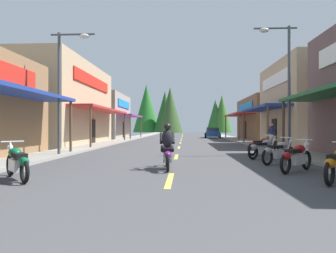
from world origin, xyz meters
The scene contains 19 objects.
ground centered at (0.00, 34.24, -0.05)m, with size 10.71×98.48×0.10m, color #424244.
sidewalk_left centered at (-6.36, 34.24, 0.06)m, with size 2.01×98.48×0.12m, color gray.
sidewalk_right centered at (6.36, 34.24, 0.06)m, with size 2.01×98.48×0.12m, color gray.
centerline_dashes centered at (0.00, 39.31, 0.01)m, with size 0.16×75.61×0.01m.
storefront_left_middle centered at (-10.76, 25.78, 3.38)m, with size 8.64×13.01×6.77m.
storefront_left_far centered at (-10.64, 38.83, 2.81)m, with size 8.42×9.69×5.61m.
storefront_right_middle centered at (11.33, 24.44, 3.22)m, with size 9.78×9.28×6.44m.
storefront_right_far centered at (11.78, 35.83, 2.40)m, with size 10.70×11.15×4.80m.
streetlamp_left centered at (-5.41, 15.08, 3.98)m, with size 2.18×0.30×6.08m.
streetlamp_right centered at (5.43, 16.39, 4.29)m, with size 2.18×0.30×6.63m.
motorcycle_parked_right_2 centered at (3.97, 10.41, 0.49)m, with size 1.56×1.61×1.04m.
motorcycle_parked_right_3 centered at (4.04, 12.44, 0.49)m, with size 1.73×1.42×1.04m.
motorcycle_parked_right_4 centered at (3.99, 14.49, 0.49)m, with size 1.76×1.38×1.04m.
motorcycle_parked_right_5 centered at (4.38, 16.45, 0.49)m, with size 1.78×1.36×1.04m.
motorcycle_parked_left_2 centered at (-4.13, 8.49, 0.49)m, with size 1.53×1.64×1.04m.
rider_cruising_lead centered at (-0.19, 10.82, 0.66)m, with size 0.60×2.14×1.57m.
pedestrian_waiting centered at (6.74, 23.04, 1.03)m, with size 0.54×0.38×1.77m.
parked_car_curbside centered at (4.15, 41.96, 0.69)m, with size 2.24×4.39×1.40m.
treeline_backdrop centered at (-3.00, 85.91, 6.05)m, with size 28.22×12.22×13.79m.
Camera 1 is at (0.41, 0.48, 1.43)m, focal length 32.55 mm.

